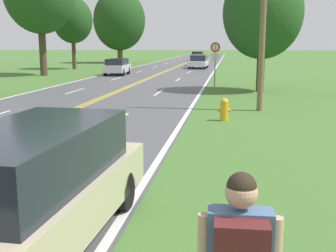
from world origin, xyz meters
TOP-DOWN VIEW (x-y plane):
  - fire_hydrant at (6.33, 17.00)m, footprint 0.46×0.30m
  - traffic_sign at (5.59, 27.54)m, footprint 0.60×0.10m
  - utility_pole_midground at (7.75, 19.57)m, footprint 1.80×0.24m
  - tree_behind_sign at (-9.60, 62.93)m, footprint 7.50×7.50m
  - tree_right_cluster at (8.25, 27.06)m, footprint 4.53×4.53m
  - tree_far_back at (-10.63, 46.98)m, footprint 4.32×4.32m
  - car_champagne_van_approaching at (3.95, 6.91)m, footprint 2.00×4.87m
  - car_silver_hatchback_mid_near at (-3.53, 38.81)m, footprint 1.91×4.13m
  - car_white_sedan_mid_far at (2.93, 50.33)m, footprint 2.07×4.81m
  - car_dark_green_hatchback_receding at (2.58, 55.93)m, footprint 1.85×3.99m
  - car_dark_blue_suv_distant at (1.28, 70.85)m, footprint 1.93×4.67m

SIDE VIEW (x-z plane):
  - fire_hydrant at x=6.33m, z-range 0.01..0.83m
  - car_white_sedan_mid_far at x=2.93m, z-range 0.02..1.52m
  - car_silver_hatchback_mid_near at x=-3.53m, z-range 0.06..1.50m
  - car_dark_green_hatchback_receding at x=2.58m, z-range 0.05..1.52m
  - car_dark_blue_suv_distant at x=1.28m, z-range 0.07..1.64m
  - car_champagne_van_approaching at x=3.95m, z-range 0.04..1.71m
  - traffic_sign at x=5.59m, z-range 0.73..3.58m
  - utility_pole_midground at x=7.75m, z-range 0.15..7.46m
  - tree_right_cluster at x=8.25m, z-range 0.92..8.01m
  - tree_far_back at x=-10.63m, z-range 1.38..9.15m
  - tree_behind_sign at x=-9.60m, z-range 0.89..11.34m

